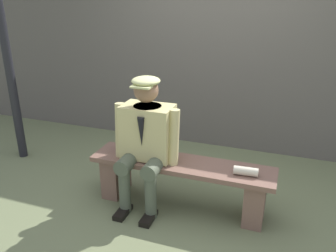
# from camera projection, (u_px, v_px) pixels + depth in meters

# --- Properties ---
(ground_plane) EXTENTS (30.00, 30.00, 0.00)m
(ground_plane) POSITION_uv_depth(u_px,v_px,m) (181.00, 205.00, 3.46)
(ground_plane) COLOR #656E4B
(bench) EXTENTS (1.75, 0.40, 0.47)m
(bench) POSITION_uv_depth(u_px,v_px,m) (181.00, 178.00, 3.35)
(bench) COLOR brown
(bench) RESTS_ON ground
(seated_man) EXTENTS (0.65, 0.61, 1.28)m
(seated_man) POSITION_uv_depth(u_px,v_px,m) (146.00, 136.00, 3.26)
(seated_man) COLOR tan
(seated_man) RESTS_ON ground
(rolled_magazine) EXTENTS (0.22, 0.09, 0.08)m
(rolled_magazine) POSITION_uv_depth(u_px,v_px,m) (246.00, 171.00, 3.05)
(rolled_magazine) COLOR beige
(rolled_magazine) RESTS_ON bench
(stadium_wall) EXTENTS (12.00, 0.24, 2.34)m
(stadium_wall) POSITION_uv_depth(u_px,v_px,m) (221.00, 58.00, 4.47)
(stadium_wall) COLOR #5A554E
(stadium_wall) RESTS_ON ground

